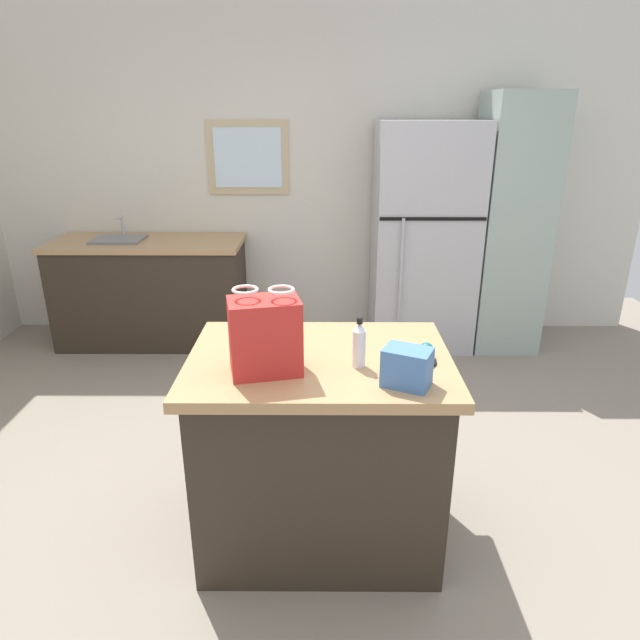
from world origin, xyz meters
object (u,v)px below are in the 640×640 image
at_px(refrigerator, 424,238).
at_px(ear_defenders, 419,357).
at_px(kitchen_island, 320,448).
at_px(tall_cabinet, 510,225).
at_px(bottle, 359,345).
at_px(shopping_bag, 265,336).
at_px(small_box, 407,367).

relative_size(refrigerator, ear_defenders, 8.67).
height_order(refrigerator, ear_defenders, refrigerator).
height_order(kitchen_island, ear_defenders, ear_defenders).
distance_m(tall_cabinet, bottle, 2.79).
height_order(kitchen_island, shopping_bag, shopping_bag).
bearing_deg(shopping_bag, kitchen_island, 34.56).
distance_m(shopping_bag, small_box, 0.56).
bearing_deg(ear_defenders, bottle, -171.55).
relative_size(shopping_bag, ear_defenders, 1.66).
relative_size(tall_cabinet, ear_defenders, 9.67).
distance_m(refrigerator, bottle, 2.53).
bearing_deg(bottle, kitchen_island, 149.25).
height_order(refrigerator, shopping_bag, refrigerator).
relative_size(refrigerator, small_box, 10.50).
relative_size(tall_cabinet, bottle, 9.61).
distance_m(tall_cabinet, ear_defenders, 2.65).
xyz_separation_m(kitchen_island, small_box, (0.33, -0.26, 0.53)).
bearing_deg(kitchen_island, tall_cabinet, 57.05).
xyz_separation_m(small_box, bottle, (-0.17, 0.16, 0.02)).
relative_size(kitchen_island, refrigerator, 0.61).
height_order(refrigerator, small_box, refrigerator).
distance_m(kitchen_island, bottle, 0.58).
distance_m(small_box, ear_defenders, 0.22).
bearing_deg(refrigerator, tall_cabinet, 0.02).
distance_m(tall_cabinet, small_box, 2.86).
height_order(shopping_bag, bottle, shopping_bag).
distance_m(refrigerator, ear_defenders, 2.44).
bearing_deg(tall_cabinet, kitchen_island, -122.95).
xyz_separation_m(refrigerator, tall_cabinet, (0.69, 0.00, 0.10)).
relative_size(refrigerator, shopping_bag, 5.22).
xyz_separation_m(kitchen_island, tall_cabinet, (1.52, 2.34, 0.55)).
relative_size(kitchen_island, bottle, 5.27).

